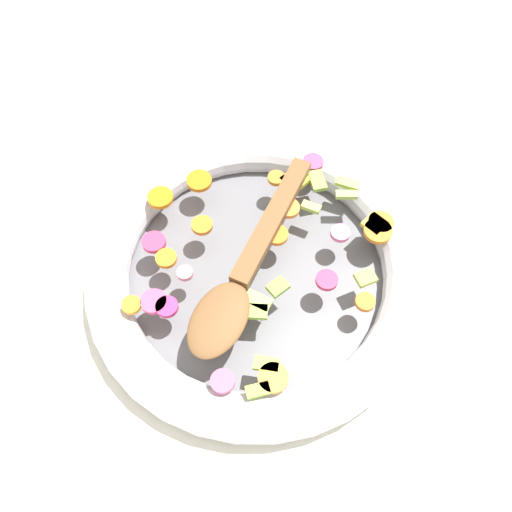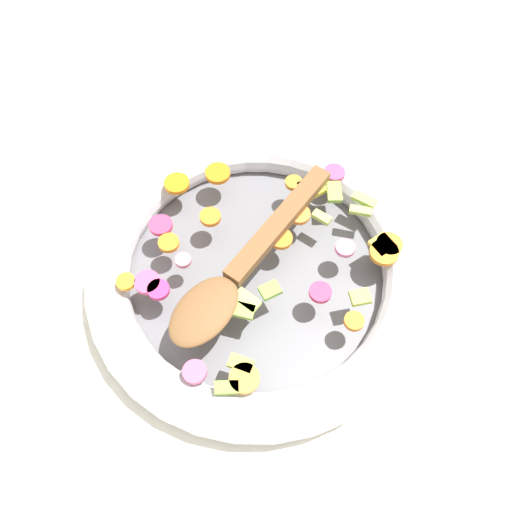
% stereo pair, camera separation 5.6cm
% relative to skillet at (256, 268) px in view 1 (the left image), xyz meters
% --- Properties ---
extents(ground_plane, '(4.00, 4.00, 0.00)m').
position_rel_skillet_xyz_m(ground_plane, '(0.00, 0.00, -0.02)').
color(ground_plane, silver).
extents(skillet, '(0.40, 0.40, 0.05)m').
position_rel_skillet_xyz_m(skillet, '(0.00, 0.00, 0.00)').
color(skillet, slate).
rests_on(skillet, ground_plane).
extents(chopped_vegetables, '(0.30, 0.33, 0.01)m').
position_rel_skillet_xyz_m(chopped_vegetables, '(0.01, -0.02, 0.03)').
color(chopped_vegetables, orange).
rests_on(chopped_vegetables, skillet).
extents(wooden_spoon, '(0.23, 0.21, 0.01)m').
position_rel_skillet_xyz_m(wooden_spoon, '(-0.02, 0.02, 0.04)').
color(wooden_spoon, brown).
rests_on(wooden_spoon, chopped_vegetables).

